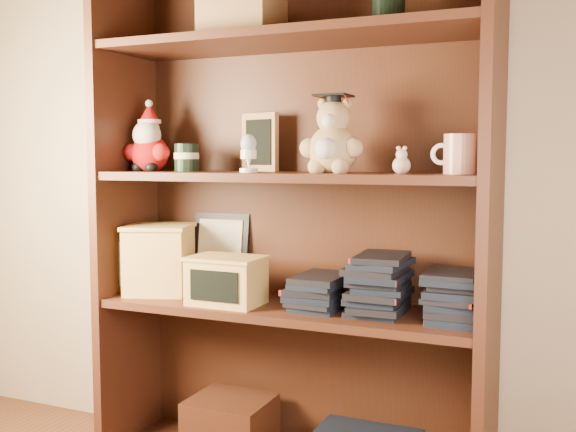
# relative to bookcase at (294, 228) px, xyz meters

# --- Properties ---
(bookcase) EXTENTS (1.20, 0.35, 1.60)m
(bookcase) POSITION_rel_bookcase_xyz_m (0.00, 0.00, 0.00)
(bookcase) COLOR #452113
(bookcase) RESTS_ON ground
(shelf_lower) EXTENTS (1.14, 0.33, 0.02)m
(shelf_lower) POSITION_rel_bookcase_xyz_m (0.00, -0.05, -0.24)
(shelf_lower) COLOR #452113
(shelf_lower) RESTS_ON ground
(shelf_upper) EXTENTS (1.14, 0.33, 0.02)m
(shelf_upper) POSITION_rel_bookcase_xyz_m (0.00, -0.05, 0.16)
(shelf_upper) COLOR #452113
(shelf_upper) RESTS_ON ground
(santa_plush) EXTENTS (0.17, 0.12, 0.24)m
(santa_plush) POSITION_rel_bookcase_xyz_m (-0.49, -0.06, 0.26)
(santa_plush) COLOR #A50F0F
(santa_plush) RESTS_ON shelf_upper
(teachers_tin) EXTENTS (0.08, 0.08, 0.09)m
(teachers_tin) POSITION_rel_bookcase_xyz_m (-0.35, -0.05, 0.22)
(teachers_tin) COLOR black
(teachers_tin) RESTS_ON shelf_upper
(chalkboard_plaque) EXTENTS (0.14, 0.10, 0.19)m
(chalkboard_plaque) POSITION_rel_bookcase_xyz_m (-0.15, 0.06, 0.26)
(chalkboard_plaque) COLOR #9E7547
(chalkboard_plaque) RESTS_ON shelf_upper
(egg_cup) EXTENTS (0.05, 0.05, 0.11)m
(egg_cup) POSITION_rel_bookcase_xyz_m (-0.09, -0.13, 0.23)
(egg_cup) COLOR white
(egg_cup) RESTS_ON shelf_upper
(grad_teddy_bear) EXTENTS (0.19, 0.16, 0.23)m
(grad_teddy_bear) POSITION_rel_bookcase_xyz_m (0.14, -0.06, 0.26)
(grad_teddy_bear) COLOR tan
(grad_teddy_bear) RESTS_ON shelf_upper
(pink_figurine) EXTENTS (0.05, 0.05, 0.08)m
(pink_figurine) POSITION_rel_bookcase_xyz_m (0.34, -0.05, 0.20)
(pink_figurine) COLOR beige
(pink_figurine) RESTS_ON shelf_upper
(teacher_mug) EXTENTS (0.12, 0.09, 0.11)m
(teacher_mug) POSITION_rel_bookcase_xyz_m (0.50, -0.05, 0.22)
(teacher_mug) COLOR silver
(teacher_mug) RESTS_ON shelf_upper
(certificate_frame) EXTENTS (0.21, 0.05, 0.26)m
(certificate_frame) POSITION_rel_bookcase_xyz_m (-0.31, 0.09, -0.10)
(certificate_frame) COLOR black
(certificate_frame) RESTS_ON shelf_lower
(treats_box) EXTENTS (0.26, 0.26, 0.22)m
(treats_box) POSITION_rel_bookcase_xyz_m (-0.46, -0.05, -0.11)
(treats_box) COLOR #D8AE58
(treats_box) RESTS_ON shelf_lower
(pencils_box) EXTENTS (0.22, 0.16, 0.15)m
(pencils_box) POSITION_rel_bookcase_xyz_m (-0.17, -0.12, -0.15)
(pencils_box) COLOR #D8AE58
(pencils_box) RESTS_ON shelf_lower
(book_stack_left) EXTENTS (0.14, 0.20, 0.10)m
(book_stack_left) POSITION_rel_bookcase_xyz_m (0.10, -0.05, -0.18)
(book_stack_left) COLOR black
(book_stack_left) RESTS_ON shelf_lower
(book_stack_mid) EXTENTS (0.14, 0.20, 0.16)m
(book_stack_mid) POSITION_rel_bookcase_xyz_m (0.29, -0.05, -0.15)
(book_stack_mid) COLOR black
(book_stack_mid) RESTS_ON shelf_lower
(book_stack_right) EXTENTS (0.14, 0.20, 0.13)m
(book_stack_right) POSITION_rel_bookcase_xyz_m (0.50, -0.05, -0.16)
(book_stack_right) COLOR black
(book_stack_right) RESTS_ON shelf_lower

